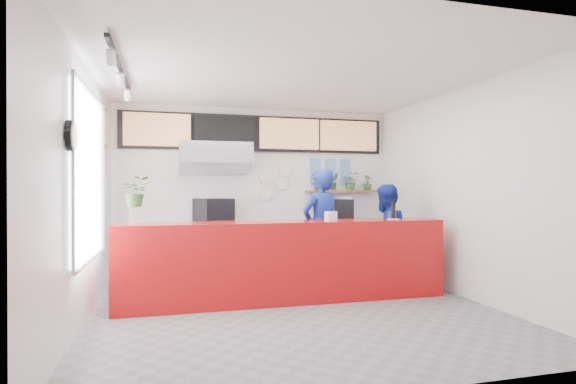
{
  "coord_description": "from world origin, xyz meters",
  "views": [
    {
      "loc": [
        -1.55,
        -5.55,
        1.54
      ],
      "look_at": [
        0.1,
        0.7,
        1.5
      ],
      "focal_mm": 28.0,
      "sensor_mm": 36.0,
      "label": 1
    }
  ],
  "objects_px": {
    "espresso_machine": "(334,211)",
    "staff_center": "(321,229)",
    "panini_oven": "(214,213)",
    "pepper_mill": "(393,210)",
    "service_counter": "(287,261)",
    "staff_right": "(385,236)"
  },
  "relations": [
    {
      "from": "espresso_machine",
      "to": "pepper_mill",
      "type": "height_order",
      "value": "pepper_mill"
    },
    {
      "from": "service_counter",
      "to": "staff_right",
      "type": "bearing_deg",
      "value": 14.67
    },
    {
      "from": "panini_oven",
      "to": "staff_center",
      "type": "xyz_separation_m",
      "value": [
        1.54,
        -1.19,
        -0.21
      ]
    },
    {
      "from": "staff_center",
      "to": "pepper_mill",
      "type": "bearing_deg",
      "value": 124.55
    },
    {
      "from": "pepper_mill",
      "to": "service_counter",
      "type": "bearing_deg",
      "value": 178.72
    },
    {
      "from": "service_counter",
      "to": "staff_right",
      "type": "relative_size",
      "value": 2.78
    },
    {
      "from": "service_counter",
      "to": "panini_oven",
      "type": "distance_m",
      "value": 2.07
    },
    {
      "from": "staff_right",
      "to": "pepper_mill",
      "type": "relative_size",
      "value": 6.5
    },
    {
      "from": "panini_oven",
      "to": "pepper_mill",
      "type": "height_order",
      "value": "panini_oven"
    },
    {
      "from": "espresso_machine",
      "to": "pepper_mill",
      "type": "distance_m",
      "value": 1.85
    },
    {
      "from": "panini_oven",
      "to": "staff_right",
      "type": "xyz_separation_m",
      "value": [
        2.54,
        -1.35,
        -0.33
      ]
    },
    {
      "from": "staff_right",
      "to": "pepper_mill",
      "type": "distance_m",
      "value": 0.66
    },
    {
      "from": "service_counter",
      "to": "pepper_mill",
      "type": "xyz_separation_m",
      "value": [
        1.6,
        -0.04,
        0.69
      ]
    },
    {
      "from": "panini_oven",
      "to": "pepper_mill",
      "type": "bearing_deg",
      "value": -60.38
    },
    {
      "from": "service_counter",
      "to": "espresso_machine",
      "type": "bearing_deg",
      "value": 52.6
    },
    {
      "from": "panini_oven",
      "to": "staff_center",
      "type": "bearing_deg",
      "value": -60.84
    },
    {
      "from": "service_counter",
      "to": "espresso_machine",
      "type": "relative_size",
      "value": 6.28
    },
    {
      "from": "staff_right",
      "to": "panini_oven",
      "type": "bearing_deg",
      "value": -52.84
    },
    {
      "from": "service_counter",
      "to": "panini_oven",
      "type": "xyz_separation_m",
      "value": [
        -0.82,
        1.8,
        0.59
      ]
    },
    {
      "from": "espresso_machine",
      "to": "staff_center",
      "type": "xyz_separation_m",
      "value": [
        -0.66,
        -1.19,
        -0.2
      ]
    },
    {
      "from": "pepper_mill",
      "to": "espresso_machine",
      "type": "bearing_deg",
      "value": 96.87
    },
    {
      "from": "service_counter",
      "to": "pepper_mill",
      "type": "height_order",
      "value": "pepper_mill"
    }
  ]
}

